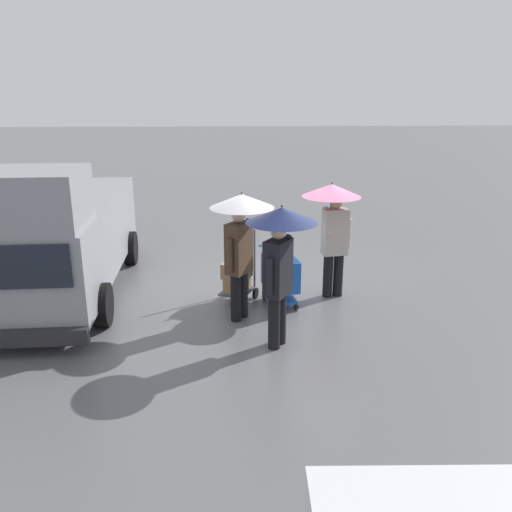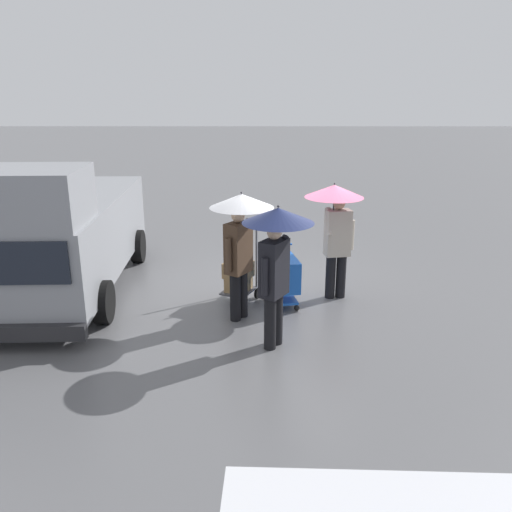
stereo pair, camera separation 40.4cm
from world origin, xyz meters
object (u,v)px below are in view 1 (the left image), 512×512
Objects in this scene: pedestrian_white_side at (280,244)px; shopping_cart_vendor at (280,275)px; hand_dolly_boxes at (237,277)px; pedestrian_pink_side at (333,214)px; cargo_van_parked_right at (57,235)px; pedestrian_black_side at (240,227)px.

shopping_cart_vendor is at bearing -95.77° from pedestrian_white_side.
hand_dolly_boxes is 0.61× the size of pedestrian_white_side.
shopping_cart_vendor is at bearing 21.13° from pedestrian_pink_side.
cargo_van_parked_right is at bearing -8.15° from shopping_cart_vendor.
shopping_cart_vendor is 0.78m from hand_dolly_boxes.
pedestrian_pink_side is at bearing -151.76° from pedestrian_black_side.
shopping_cart_vendor is 1.34m from pedestrian_black_side.
pedestrian_black_side is at bearing 28.24° from pedestrian_pink_side.
cargo_van_parked_right reaches higher than pedestrian_black_side.
pedestrian_black_side is at bearing 161.59° from cargo_van_parked_right.
hand_dolly_boxes is at bearing -70.37° from pedestrian_white_side.
pedestrian_white_side is (-0.55, 1.01, 0.00)m from pedestrian_black_side.
pedestrian_white_side is (-3.84, 2.10, 0.41)m from cargo_van_parked_right.
shopping_cart_vendor is 0.47× the size of pedestrian_black_side.
cargo_van_parked_right reaches higher than shopping_cart_vendor.
pedestrian_black_side and pedestrian_white_side have the same top height.
shopping_cart_vendor is (-3.99, 0.57, -0.61)m from cargo_van_parked_right.
cargo_van_parked_right is 3.49m from pedestrian_black_side.
pedestrian_pink_side and pedestrian_white_side have the same top height.
pedestrian_pink_side is at bearing -120.39° from pedestrian_white_side.
shopping_cart_vendor is at bearing 168.24° from hand_dolly_boxes.
pedestrian_white_side is (-0.60, 1.69, 1.11)m from hand_dolly_boxes.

